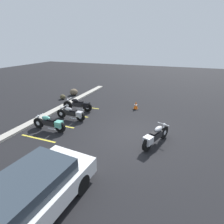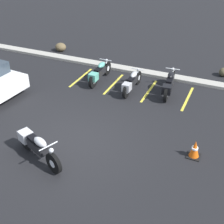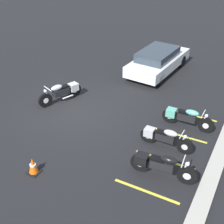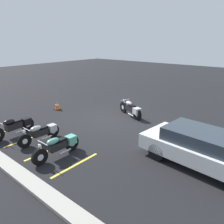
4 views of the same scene
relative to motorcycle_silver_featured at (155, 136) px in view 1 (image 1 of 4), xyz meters
name	(u,v)px [view 1 (image 1 of 4)]	position (x,y,z in m)	size (l,w,h in m)	color
ground	(135,136)	(0.51, 1.05, -0.45)	(60.00, 60.00, 0.00)	black
motorcycle_silver_featured	(155,136)	(0.00, 0.00, 0.00)	(2.04, 1.01, 0.85)	black
parked_bike_0	(50,123)	(-0.56, 5.46, -0.02)	(0.58, 2.06, 0.81)	black
parked_bike_1	(72,114)	(1.07, 5.17, -0.04)	(0.55, 1.97, 0.77)	black
parked_bike_2	(79,105)	(2.56, 5.59, 0.00)	(0.62, 2.16, 0.85)	black
car_white	(25,198)	(-4.92, 2.65, 0.23)	(4.44, 2.16, 1.29)	black
concrete_curb	(41,118)	(0.51, 7.10, -0.39)	(18.00, 0.50, 0.12)	#A8A399
landscape_rock_0	(63,97)	(4.45, 8.30, -0.25)	(0.44, 0.48, 0.40)	brown
landscape_rock_2	(74,92)	(5.86, 8.12, -0.17)	(0.72, 0.69, 0.57)	brown
traffic_cone	(136,105)	(4.33, 1.96, -0.18)	(0.40, 0.40, 0.57)	black
stall_line_0	(38,138)	(-1.52, 5.49, -0.45)	(0.10, 2.10, 0.00)	gold
stall_line_1	(59,125)	(0.12, 5.49, -0.45)	(0.10, 2.10, 0.00)	gold
stall_line_2	(74,115)	(1.75, 5.49, -0.45)	(0.10, 2.10, 0.00)	gold
stall_line_3	(86,107)	(3.39, 5.49, -0.45)	(0.10, 2.10, 0.00)	gold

